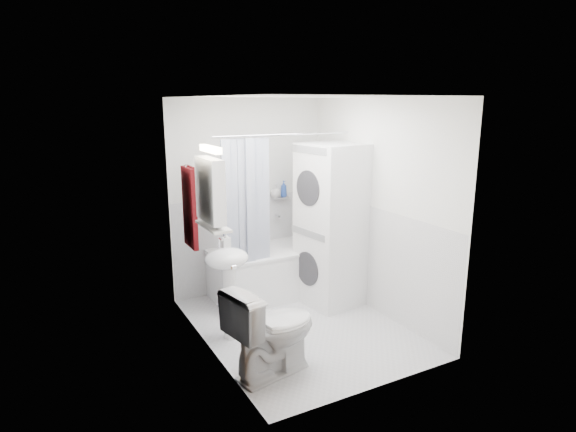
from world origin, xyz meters
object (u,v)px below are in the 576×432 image
sink (228,273)px  washer_dryer (332,225)px  bathtub (275,269)px  toilet (273,330)px

sink → washer_dryer: bearing=11.7°
bathtub → sink: 1.29m
washer_dryer → toilet: bearing=-148.1°
sink → washer_dryer: washer_dryer is taller
toilet → bathtub: bearing=-39.1°
bathtub → sink: size_ratio=1.51×
bathtub → washer_dryer: 0.94m
sink → toilet: sink is taller
bathtub → toilet: size_ratio=1.88×
sink → washer_dryer: (1.43, 0.30, 0.25)m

